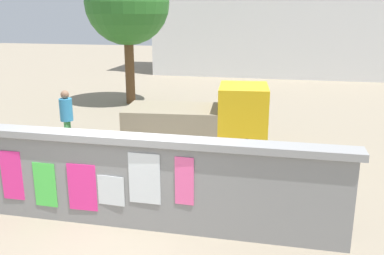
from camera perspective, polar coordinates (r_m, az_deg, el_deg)
ground at (r=14.95m, az=2.04°, el=1.50°), size 60.00×60.00×0.00m
poster_wall at (r=7.33m, az=-9.28°, el=-7.01°), size 7.68×0.42×1.65m
auto_rickshaw_truck at (r=10.76m, az=1.63°, el=0.85°), size 3.73×1.84×1.85m
motorcycle at (r=10.31m, az=-18.19°, el=-3.15°), size 1.89×0.63×0.87m
bicycle_near at (r=8.24m, az=11.33°, el=-8.12°), size 1.70×0.44×0.95m
person_walking at (r=11.68m, az=-16.75°, el=1.80°), size 0.40×0.40×1.62m
tree_roadside at (r=16.90m, az=-8.84°, el=16.41°), size 3.25×3.25×5.58m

